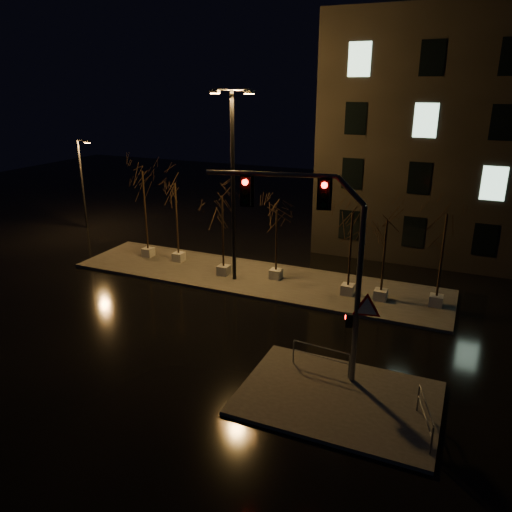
% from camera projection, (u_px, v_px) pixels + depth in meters
% --- Properties ---
extents(ground, '(90.00, 90.00, 0.00)m').
position_uv_depth(ground, '(204.00, 322.00, 23.84)').
color(ground, black).
rests_on(ground, ground).
extents(median, '(22.00, 5.00, 0.15)m').
position_uv_depth(median, '(254.00, 278.00, 29.00)').
color(median, '#3F3C38').
rests_on(median, ground).
extents(sidewalk_corner, '(7.00, 5.00, 0.15)m').
position_uv_depth(sidewalk_corner, '(338.00, 398.00, 17.94)').
color(sidewalk_corner, '#3F3C38').
rests_on(sidewalk_corner, ground).
extents(tree_0, '(1.80, 1.80, 5.70)m').
position_uv_depth(tree_0, '(144.00, 191.00, 31.02)').
color(tree_0, '#BBBAAF').
rests_on(tree_0, median).
extents(tree_1, '(1.80, 1.80, 5.06)m').
position_uv_depth(tree_1, '(176.00, 202.00, 30.32)').
color(tree_1, '#BBBAAF').
rests_on(tree_1, median).
extents(tree_2, '(1.80, 1.80, 4.82)m').
position_uv_depth(tree_2, '(222.00, 214.00, 28.13)').
color(tree_2, '#BBBAAF').
rests_on(tree_2, median).
extents(tree_3, '(1.80, 1.80, 4.16)m').
position_uv_depth(tree_3, '(277.00, 226.00, 27.71)').
color(tree_3, '#BBBAAF').
rests_on(tree_3, median).
extents(tree_4, '(1.80, 1.80, 4.58)m').
position_uv_depth(tree_4, '(351.00, 232.00, 25.45)').
color(tree_4, '#BBBAAF').
rests_on(tree_4, median).
extents(tree_5, '(1.80, 1.80, 4.37)m').
position_uv_depth(tree_5, '(386.00, 239.00, 24.84)').
color(tree_5, '#BBBAAF').
rests_on(tree_5, median).
extents(tree_6, '(1.80, 1.80, 4.89)m').
position_uv_depth(tree_6, '(444.00, 235.00, 24.02)').
color(tree_6, '#BBBAAF').
rests_on(tree_6, median).
extents(traffic_signal_mast, '(6.26, 1.43, 7.79)m').
position_uv_depth(traffic_signal_mast, '(324.00, 250.00, 17.46)').
color(traffic_signal_mast, '#5B5E63').
rests_on(traffic_signal_mast, sidewalk_corner).
extents(streetlight_main, '(2.60, 0.57, 10.40)m').
position_uv_depth(streetlight_main, '(233.00, 175.00, 26.71)').
color(streetlight_main, black).
rests_on(streetlight_main, median).
extents(streetlight_far, '(1.34, 0.32, 6.83)m').
position_uv_depth(streetlight_far, '(83.00, 180.00, 38.15)').
color(streetlight_far, black).
rests_on(streetlight_far, ground).
extents(guard_rail_a, '(2.36, 0.26, 1.02)m').
position_uv_depth(guard_rail_a, '(321.00, 355.00, 19.37)').
color(guard_rail_a, '#5B5E63').
rests_on(guard_rail_a, sidewalk_corner).
extents(guard_rail_b, '(0.68, 2.10, 1.04)m').
position_uv_depth(guard_rail_b, '(425.00, 413.00, 15.92)').
color(guard_rail_b, '#5B5E63').
rests_on(guard_rail_b, sidewalk_corner).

